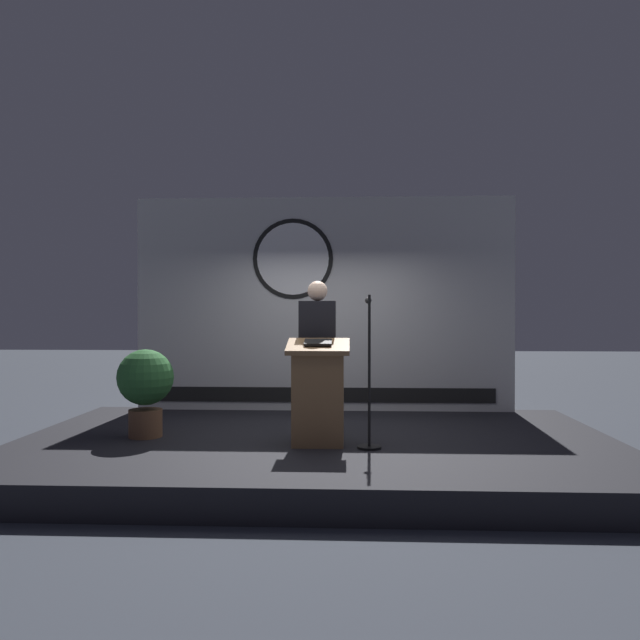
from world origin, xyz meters
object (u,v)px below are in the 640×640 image
Objects in this scene: podium at (318,393)px; speaker_person at (317,357)px; microphone_stand at (369,394)px; potted_plant at (145,384)px.

podium is 0.64× the size of speaker_person.
podium is 0.59m from speaker_person.
speaker_person reaches higher than podium.
speaker_person is 0.87m from microphone_stand.
speaker_person is 1.78× the size of potted_plant.
speaker_person reaches higher than potted_plant.
speaker_person is 1.11× the size of microphone_stand.
speaker_person reaches higher than microphone_stand.
podium is 1.14× the size of potted_plant.
potted_plant is (-1.86, -0.17, -0.29)m from speaker_person.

